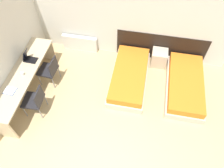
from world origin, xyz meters
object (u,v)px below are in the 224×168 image
at_px(bed_near_door, 185,85).
at_px(nightstand, 159,58).
at_px(bed_near_window, 129,77).
at_px(laptop, 29,58).
at_px(chair_near_laptop, 49,69).
at_px(chair_near_notebook, 35,100).

height_order(bed_near_door, nightstand, nightstand).
height_order(bed_near_window, laptop, laptop).
xyz_separation_m(bed_near_door, nightstand, (-0.74, 0.80, 0.06)).
xyz_separation_m(bed_near_window, laptop, (-2.54, -0.41, 0.64)).
bearing_deg(laptop, chair_near_laptop, 1.73).
xyz_separation_m(chair_near_notebook, laptop, (-0.47, 0.96, 0.33)).
height_order(bed_near_door, chair_near_laptop, chair_near_laptop).
bearing_deg(nightstand, chair_near_notebook, -142.45).
bearing_deg(laptop, chair_near_notebook, -62.36).
bearing_deg(nightstand, chair_near_laptop, -156.80).
xyz_separation_m(bed_near_door, chair_near_laptop, (-3.56, -0.41, 0.31)).
height_order(nightstand, chair_near_notebook, chair_near_notebook).
relative_size(nightstand, chair_near_notebook, 0.58).
bearing_deg(bed_near_window, chair_near_laptop, -168.84).
height_order(nightstand, chair_near_laptop, chair_near_laptop).
relative_size(bed_near_door, nightstand, 3.97).
distance_m(bed_near_window, chair_near_notebook, 2.50).
bearing_deg(bed_near_window, bed_near_door, 0.00).
bearing_deg(chair_near_laptop, nightstand, 27.44).
height_order(bed_near_window, nightstand, nightstand).
bearing_deg(laptop, bed_near_window, 10.84).
bearing_deg(chair_near_notebook, chair_near_laptop, 86.98).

